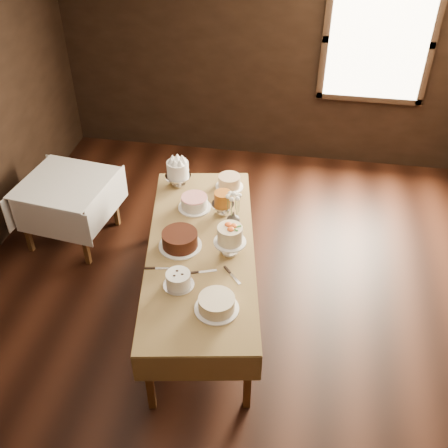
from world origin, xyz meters
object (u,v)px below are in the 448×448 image
cake_server_d (229,224)px  cake_meringue (178,174)px  cake_server_b (235,279)px  cake_server_e (164,268)px  cake_chocolate (180,240)px  flower_vase (233,218)px  cake_lattice (194,203)px  cake_caramel (223,204)px  cake_cream (217,304)px  display_table (201,251)px  cake_flowers (230,241)px  cake_server_a (208,271)px  side_table (66,189)px  cake_speckled (229,182)px  cake_swirl (178,280)px

cake_server_d → cake_meringue: bearing=72.6°
cake_server_b → cake_server_e: size_ratio=1.00×
cake_chocolate → flower_vase: 0.56m
cake_lattice → cake_chocolate: (-0.01, -0.57, 0.01)m
cake_caramel → cake_lattice: bearing=171.8°
cake_server_d → flower_vase: size_ratio=1.93×
cake_cream → flower_vase: (-0.04, 1.06, 0.01)m
cake_lattice → cake_cream: size_ratio=0.90×
cake_server_b → cake_meringue: bearing=170.7°
cake_server_d → cake_server_e: size_ratio=1.00×
cake_caramel → flower_vase: size_ratio=1.97×
display_table → cake_flowers: bearing=-5.6°
cake_caramel → cake_chocolate: size_ratio=0.66×
cake_server_a → side_table: bearing=128.6°
cake_server_a → cake_server_b: bearing=-30.9°
cake_meringue → flower_vase: bearing=-39.7°
cake_flowers → flower_vase: 0.40m
cake_cream → cake_server_d: (-0.07, 1.04, -0.05)m
cake_lattice → cake_server_b: size_ratio=1.29×
display_table → cake_server_a: (0.12, -0.29, 0.06)m
display_table → cake_cream: cake_cream is taller
cake_lattice → cake_server_e: 0.87m
cake_lattice → cake_caramel: 0.28m
cake_lattice → flower_vase: (0.40, -0.18, 0.01)m
cake_chocolate → cake_cream: bearing=-56.6°
cake_server_d → side_table: bearing=101.8°
cake_cream → flower_vase: size_ratio=2.76×
display_table → cake_chocolate: size_ratio=6.58×
side_table → cake_cream: size_ratio=2.78×
side_table → flower_vase: 1.84m
cake_speckled → flower_vase: 0.58m
side_table → cake_caramel: (1.67, -0.25, 0.19)m
cake_cream → flower_vase: 1.06m
cake_caramel → side_table: bearing=171.4°
cake_chocolate → cake_swirl: (0.10, -0.47, -0.01)m
cake_cream → cake_lattice: bearing=109.5°
cake_meringue → cake_chocolate: cake_meringue is taller
cake_swirl → cake_server_b: size_ratio=1.04×
cake_server_e → cake_server_b: bearing=-12.4°
cake_lattice → side_table: bearing=171.3°
cake_server_a → cake_server_b: same height
cake_caramel → display_table: bearing=-101.9°
cake_speckled → cake_swirl: (-0.17, -1.43, -0.00)m
cake_cream → cake_server_a: bearing=110.2°
cake_lattice → cake_server_a: (0.29, -0.84, -0.05)m
cake_server_b → side_table: bearing=-160.7°
cake_lattice → cake_cream: (0.44, -1.23, 0.00)m
side_table → cake_flowers: bearing=-23.3°
display_table → cake_flowers: (0.26, -0.03, 0.17)m
cake_chocolate → cake_cream: 0.80m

